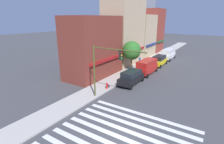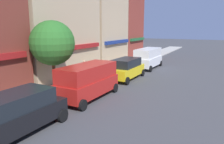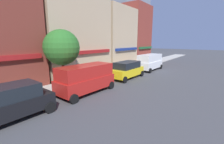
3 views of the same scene
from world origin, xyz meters
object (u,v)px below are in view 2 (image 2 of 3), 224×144
at_px(suv_black, 17,112).
at_px(suv_yellow, 126,68).
at_px(van_white, 148,57).
at_px(van_red, 88,80).
at_px(pedestrian_blue_shirt, 84,69).
at_px(street_tree, 52,43).

height_order(suv_black, suv_yellow, same).
bearing_deg(van_white, suv_black, -178.94).
bearing_deg(van_red, suv_black, -178.63).
distance_m(pedestrian_blue_shirt, street_tree, 4.94).
bearing_deg(suv_black, suv_yellow, 0.92).
distance_m(van_red, street_tree, 3.70).
relative_size(suv_yellow, van_white, 0.94).
height_order(suv_yellow, pedestrian_blue_shirt, suv_yellow).
distance_m(suv_yellow, street_tree, 7.69).
xyz_separation_m(suv_black, pedestrian_blue_shirt, (9.75, 3.04, 0.04)).
bearing_deg(van_red, street_tree, 95.72).
bearing_deg(suv_black, van_white, 0.92).
relative_size(suv_yellow, pedestrian_blue_shirt, 2.67).
height_order(pedestrian_blue_shirt, street_tree, street_tree).
relative_size(suv_black, pedestrian_blue_shirt, 2.67).
bearing_deg(suv_black, pedestrian_blue_shirt, 18.23).
distance_m(suv_black, pedestrian_blue_shirt, 10.21).
bearing_deg(van_red, pedestrian_blue_shirt, 38.79).
xyz_separation_m(suv_black, street_tree, (5.56, 2.80, 2.67)).
relative_size(van_white, street_tree, 0.98).
xyz_separation_m(van_red, van_white, (12.86, 0.00, 0.00)).
bearing_deg(van_white, street_tree, 168.97).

